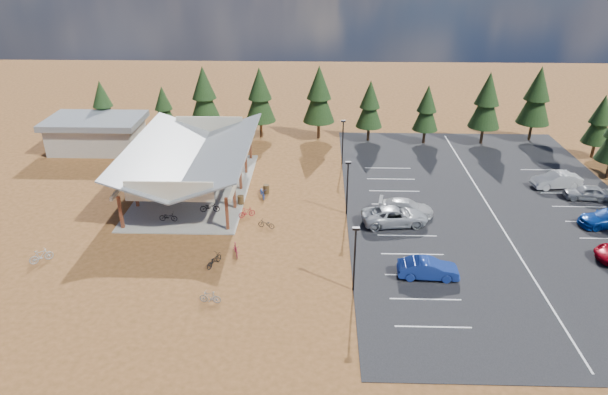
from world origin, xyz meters
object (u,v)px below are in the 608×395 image
Objects in this scene: bike_15 at (247,212)px; bike_2 at (192,173)px; outbuilding at (97,133)px; lamp_post_1 at (347,184)px; bike_5 at (207,188)px; car_9 at (556,180)px; trash_bin_0 at (241,200)px; bike_13 at (210,297)px; bike_6 at (216,180)px; bike_16 at (266,224)px; bike_14 at (262,193)px; bike_pavilion at (192,154)px; bike_11 at (236,250)px; bike_7 at (236,163)px; bike_1 at (153,194)px; car_2 at (395,216)px; bike_0 at (168,217)px; car_1 at (428,269)px; lamp_post_2 at (343,139)px; car_8 at (587,192)px; trash_bin_1 at (266,189)px; bike_12 at (214,260)px; car_3 at (406,207)px; bike_9 at (41,256)px; bike_3 at (188,158)px; bike_4 at (210,207)px; lamp_post_0 at (355,255)px.

bike_2 is at bearing 11.59° from bike_15.
lamp_post_1 is at bearing -28.89° from outbuilding.
car_9 is (34.97, 2.51, 0.22)m from bike_5.
trash_bin_0 is 0.58× the size of bike_13.
bike_6 is 1.23× the size of bike_16.
bike_2 is 9.08m from bike_14.
bike_pavilion is at bearing 149.63° from bike_14.
outbuilding is at bearing 114.74° from bike_11.
bike_15 is (5.95, -5.93, -3.35)m from bike_pavilion.
bike_7 is 8.04m from bike_14.
car_2 reaches higher than bike_1.
car_1 is (21.53, -8.12, 0.25)m from bike_0.
lamp_post_2 is 20.99m from bike_1.
bike_11 is 0.91× the size of bike_14.
bike_0 reaches higher than bike_15.
bike_5 reaches higher than bike_16.
car_8 is at bearing -13.23° from outbuilding.
bike_5 is 9.37m from bike_16.
lamp_post_2 is 5.71× the size of trash_bin_1.
bike_7 is 0.29× the size of car_2.
trash_bin_1 is 13.57m from bike_12.
car_3 is at bearing -78.77° from bike_1.
bike_9 is at bearing 171.28° from bike_1.
bike_3 is (11.75, -4.32, -1.37)m from outbuilding.
bike_11 is (15.04, 1.40, -0.03)m from bike_9.
bike_2 reaches higher than bike_13.
bike_4 is 16.81m from car_2.
bike_0 is 3.87m from bike_4.
bike_14 is at bearing -14.03° from bike_pavilion.
car_8 is (39.22, 5.81, 0.22)m from bike_0.
trash_bin_1 is at bearing -167.71° from bike_7.
trash_bin_1 is 0.49× the size of bike_3.
car_9 is (38.66, -5.31, 0.18)m from bike_3.
lamp_post_1 is 9.44m from bike_15.
trash_bin_1 is at bearing -63.73° from bike_1.
car_1 reaches higher than car_8.
car_3 reaches higher than car_8.
bike_9 is 1.18× the size of bike_13.
bike_15 is at bearing -119.75° from bike_14.
lamp_post_1 reaches higher than bike_3.
bike_6 is 18.91m from car_2.
lamp_post_0 is at bearing -131.76° from bike_5.
car_9 is (33.03, -4.10, 0.24)m from bike_7.
lamp_post_0 is at bearing -139.42° from bike_2.
car_3 reaches higher than bike_7.
lamp_post_1 is 15.82m from bike_7.
bike_13 is at bearing -149.92° from bike_0.
car_2 reaches higher than trash_bin_0.
bike_9 reaches higher than bike_4.
bike_1 is at bearing 93.85° from car_3.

